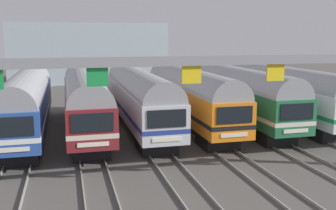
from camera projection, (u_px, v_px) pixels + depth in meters
The scene contains 10 objects.
ground_plane at pixel (164, 128), 32.14m from camera, with size 160.00×160.00×0.00m, color #4C4944.
track_bed at pixel (131, 96), 48.34m from camera, with size 22.30×70.00×0.15m.
commuter_train_blue at pixel (27, 100), 29.12m from camera, with size 2.88×18.06×5.05m.
commuter_train_maroon at pixel (84, 98), 30.14m from camera, with size 2.88×18.06×5.05m.
commuter_train_silver at pixel (139, 96), 31.15m from camera, with size 2.88×18.06×4.77m.
commuter_train_orange at pixel (189, 94), 32.18m from camera, with size 2.88×18.06×5.05m.
commuter_train_green at pixel (237, 92), 33.20m from camera, with size 2.88×18.06×4.77m.
commuter_train_white at pixel (281, 90), 34.22m from camera, with size 2.88×18.06×5.05m.
catenary_gantry at pixel (234, 79), 18.33m from camera, with size 26.04×0.44×6.97m.
maintenance_building at pixel (88, 53), 63.77m from camera, with size 23.83×10.00×9.21m, color #9EB2B7.
Camera 1 is at (-7.52, -30.42, 7.38)m, focal length 42.56 mm.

